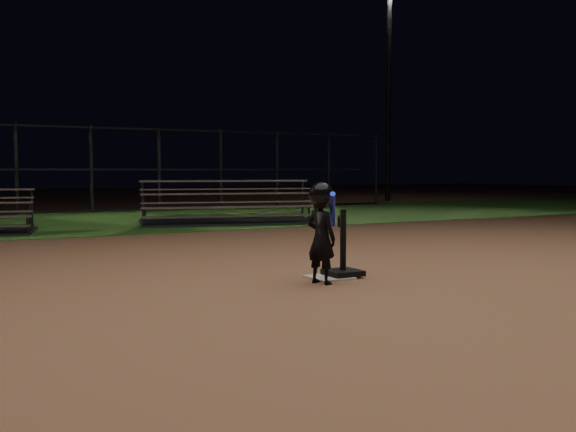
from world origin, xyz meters
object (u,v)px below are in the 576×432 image
Objects in this scene: bleacher_right at (229,214)px; light_pole_right at (390,76)px; child_batter at (321,230)px; home_plate at (329,277)px; batting_tee at (343,263)px.

light_pole_right is (9.95, 7.20, 4.74)m from bleacher_right.
child_batter reaches higher than bleacher_right.
child_batter reaches higher than home_plate.
batting_tee is (0.18, -0.00, 0.15)m from home_plate.
light_pole_right is at bearing -59.04° from child_batter.
home_plate is 19.79m from light_pole_right.
batting_tee is at bearing -90.06° from bleacher_right.
batting_tee is 0.09× the size of light_pole_right.
batting_tee is at bearing -0.14° from home_plate.
batting_tee is 19.64m from light_pole_right.
child_batter is (-0.26, -0.25, 0.57)m from home_plate.
home_plate is at bearing -91.33° from bleacher_right.
light_pole_right reaches higher than bleacher_right.
bleacher_right reaches higher than home_plate.
bleacher_right is at bearing 76.45° from batting_tee.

